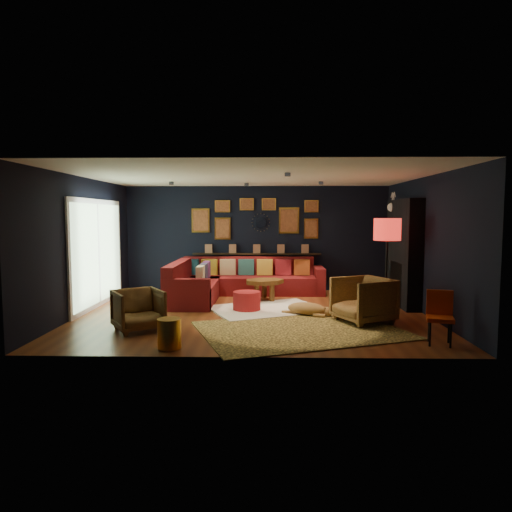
{
  "coord_description": "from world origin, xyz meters",
  "views": [
    {
      "loc": [
        0.25,
        -8.62,
        1.86
      ],
      "look_at": [
        0.04,
        0.3,
        1.08
      ],
      "focal_mm": 32.0,
      "sensor_mm": 36.0,
      "label": 1
    }
  ],
  "objects_px": {
    "armchair_right": "(363,298)",
    "floor_lamp": "(387,233)",
    "pouf": "(247,301)",
    "dog": "(307,306)",
    "coffee_table": "(264,284)",
    "armchair_left": "(138,308)",
    "sectional": "(229,283)",
    "gold_stool": "(169,333)",
    "orange_chair": "(440,313)"
  },
  "relations": [
    {
      "from": "coffee_table",
      "to": "armchair_left",
      "type": "distance_m",
      "value": 3.34
    },
    {
      "from": "coffee_table",
      "to": "gold_stool",
      "type": "distance_m",
      "value": 3.86
    },
    {
      "from": "pouf",
      "to": "dog",
      "type": "xyz_separation_m",
      "value": [
        1.14,
        -0.4,
        -0.03
      ]
    },
    {
      "from": "sectional",
      "to": "orange_chair",
      "type": "height_order",
      "value": "sectional"
    },
    {
      "from": "orange_chair",
      "to": "dog",
      "type": "distance_m",
      "value": 2.56
    },
    {
      "from": "floor_lamp",
      "to": "gold_stool",
      "type": "bearing_deg",
      "value": -147.59
    },
    {
      "from": "pouf",
      "to": "armchair_left",
      "type": "relative_size",
      "value": 0.73
    },
    {
      "from": "armchair_left",
      "to": "armchair_right",
      "type": "distance_m",
      "value": 3.82
    },
    {
      "from": "pouf",
      "to": "armchair_left",
      "type": "xyz_separation_m",
      "value": [
        -1.69,
        -1.58,
        0.17
      ]
    },
    {
      "from": "pouf",
      "to": "gold_stool",
      "type": "distance_m",
      "value": 2.73
    },
    {
      "from": "orange_chair",
      "to": "dog",
      "type": "xyz_separation_m",
      "value": [
        -1.77,
        1.83,
        -0.28
      ]
    },
    {
      "from": "gold_stool",
      "to": "floor_lamp",
      "type": "bearing_deg",
      "value": 32.41
    },
    {
      "from": "coffee_table",
      "to": "dog",
      "type": "relative_size",
      "value": 1.06
    },
    {
      "from": "sectional",
      "to": "pouf",
      "type": "height_order",
      "value": "sectional"
    },
    {
      "from": "coffee_table",
      "to": "armchair_left",
      "type": "height_order",
      "value": "armchair_left"
    },
    {
      "from": "pouf",
      "to": "floor_lamp",
      "type": "bearing_deg",
      "value": -5.41
    },
    {
      "from": "floor_lamp",
      "to": "dog",
      "type": "height_order",
      "value": "floor_lamp"
    },
    {
      "from": "floor_lamp",
      "to": "coffee_table",
      "type": "bearing_deg",
      "value": 150.17
    },
    {
      "from": "coffee_table",
      "to": "armchair_right",
      "type": "distance_m",
      "value": 2.65
    },
    {
      "from": "orange_chair",
      "to": "pouf",
      "type": "bearing_deg",
      "value": 158.66
    },
    {
      "from": "armchair_right",
      "to": "gold_stool",
      "type": "xyz_separation_m",
      "value": [
        -3.05,
        -1.61,
        -0.23
      ]
    },
    {
      "from": "sectional",
      "to": "floor_lamp",
      "type": "height_order",
      "value": "floor_lamp"
    },
    {
      "from": "coffee_table",
      "to": "floor_lamp",
      "type": "height_order",
      "value": "floor_lamp"
    },
    {
      "from": "sectional",
      "to": "coffee_table",
      "type": "distance_m",
      "value": 0.98
    },
    {
      "from": "floor_lamp",
      "to": "orange_chair",
      "type": "bearing_deg",
      "value": -82.3
    },
    {
      "from": "coffee_table",
      "to": "armchair_left",
      "type": "xyz_separation_m",
      "value": [
        -2.03,
        -2.65,
        -0.01
      ]
    },
    {
      "from": "dog",
      "to": "armchair_right",
      "type": "bearing_deg",
      "value": -8.24
    },
    {
      "from": "coffee_table",
      "to": "pouf",
      "type": "relative_size",
      "value": 1.97
    },
    {
      "from": "armchair_left",
      "to": "floor_lamp",
      "type": "bearing_deg",
      "value": -15.52
    },
    {
      "from": "pouf",
      "to": "floor_lamp",
      "type": "relative_size",
      "value": 0.3
    },
    {
      "from": "sectional",
      "to": "pouf",
      "type": "xyz_separation_m",
      "value": [
        0.47,
        -1.61,
        -0.12
      ]
    },
    {
      "from": "dog",
      "to": "coffee_table",
      "type": "bearing_deg",
      "value": 140.21
    },
    {
      "from": "orange_chair",
      "to": "floor_lamp",
      "type": "distance_m",
      "value": 2.27
    },
    {
      "from": "gold_stool",
      "to": "floor_lamp",
      "type": "xyz_separation_m",
      "value": [
        3.62,
        2.3,
        1.33
      ]
    },
    {
      "from": "armchair_right",
      "to": "floor_lamp",
      "type": "xyz_separation_m",
      "value": [
        0.57,
        0.69,
        1.1
      ]
    },
    {
      "from": "armchair_left",
      "to": "armchair_right",
      "type": "height_order",
      "value": "armchair_right"
    },
    {
      "from": "pouf",
      "to": "orange_chair",
      "type": "relative_size",
      "value": 0.7
    },
    {
      "from": "sectional",
      "to": "armchair_left",
      "type": "xyz_separation_m",
      "value": [
        -1.22,
        -3.19,
        0.05
      ]
    },
    {
      "from": "pouf",
      "to": "gold_stool",
      "type": "xyz_separation_m",
      "value": [
        -0.98,
        -2.55,
        0.0
      ]
    },
    {
      "from": "pouf",
      "to": "armchair_right",
      "type": "distance_m",
      "value": 2.29
    },
    {
      "from": "orange_chair",
      "to": "floor_lamp",
      "type": "height_order",
      "value": "floor_lamp"
    },
    {
      "from": "armchair_left",
      "to": "dog",
      "type": "distance_m",
      "value": 3.08
    },
    {
      "from": "coffee_table",
      "to": "pouf",
      "type": "bearing_deg",
      "value": -107.61
    },
    {
      "from": "coffee_table",
      "to": "gold_stool",
      "type": "height_order",
      "value": "coffee_table"
    },
    {
      "from": "gold_stool",
      "to": "orange_chair",
      "type": "xyz_separation_m",
      "value": [
        3.89,
        0.32,
        0.24
      ]
    },
    {
      "from": "pouf",
      "to": "floor_lamp",
      "type": "distance_m",
      "value": 2.97
    },
    {
      "from": "pouf",
      "to": "dog",
      "type": "relative_size",
      "value": 0.53
    },
    {
      "from": "sectional",
      "to": "dog",
      "type": "xyz_separation_m",
      "value": [
        1.61,
        -2.01,
        -0.14
      ]
    },
    {
      "from": "sectional",
      "to": "armchair_left",
      "type": "height_order",
      "value": "sectional"
    },
    {
      "from": "armchair_left",
      "to": "orange_chair",
      "type": "relative_size",
      "value": 0.95
    }
  ]
}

